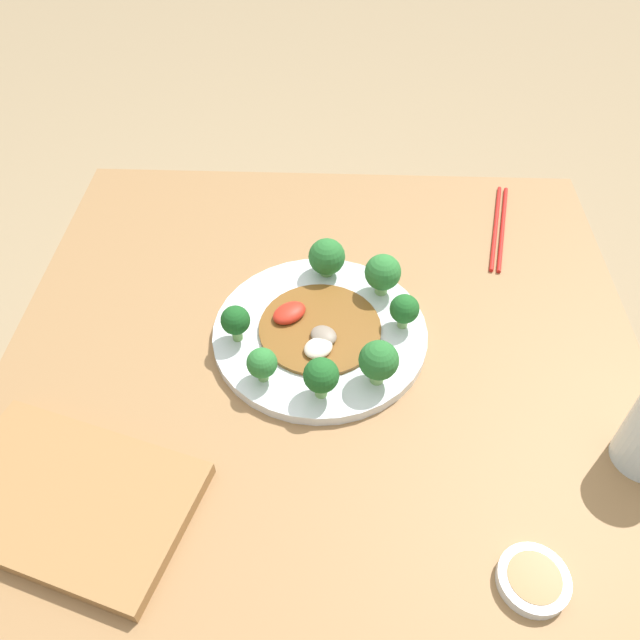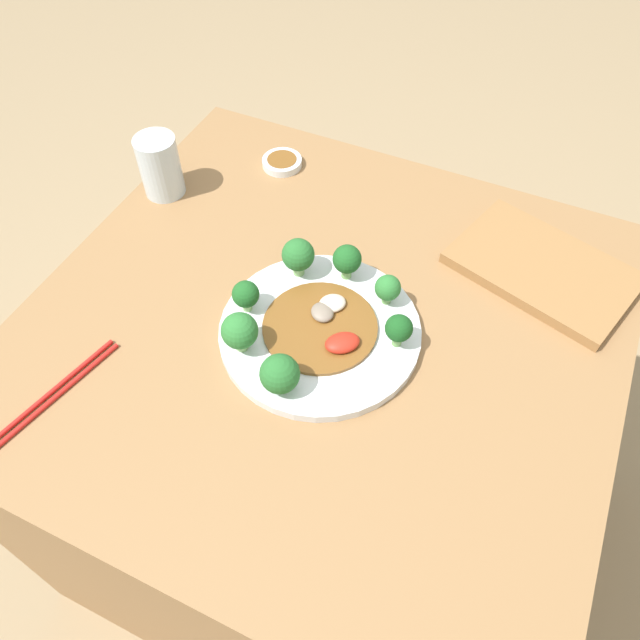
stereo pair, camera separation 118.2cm
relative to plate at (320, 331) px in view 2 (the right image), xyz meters
name	(u,v)px [view 2 (the right image)]	position (x,y,z in m)	size (l,w,h in m)	color
ground_plane	(321,505)	(0.01, -0.02, -0.76)	(8.00, 8.00, 0.00)	#9E8460
table	(322,435)	(0.01, -0.02, -0.38)	(0.92, 0.90, 0.75)	olive
plate	(320,331)	(0.00, 0.00, 0.00)	(0.31, 0.31, 0.02)	silver
broccoli_east	(246,295)	(0.12, 0.01, 0.04)	(0.04, 0.04, 0.06)	#89B76B
broccoli_southeast	(298,255)	(0.08, -0.09, 0.05)	(0.05, 0.05, 0.07)	#89B76B
broccoli_southwest	(388,288)	(-0.07, -0.09, 0.04)	(0.04, 0.04, 0.05)	#70A356
broccoli_south	(347,260)	(0.01, -0.12, 0.05)	(0.05, 0.05, 0.06)	#7AAD5B
broccoli_northeast	(240,331)	(0.09, 0.08, 0.05)	(0.06, 0.06, 0.07)	#89B76B
broccoli_west	(398,330)	(-0.12, -0.02, 0.04)	(0.04, 0.04, 0.06)	#70A356
broccoli_north	(277,373)	(0.01, 0.12, 0.04)	(0.06, 0.06, 0.06)	#70A356
stirfry_center	(324,326)	(-0.01, 0.00, 0.01)	(0.18, 0.18, 0.02)	brown
drinking_glass	(160,166)	(0.41, -0.19, 0.05)	(0.08, 0.08, 0.12)	silver
chopsticks	(52,396)	(0.31, 0.27, 0.00)	(0.07, 0.24, 0.01)	red
sauce_dish	(282,162)	(0.24, -0.35, 0.00)	(0.08, 0.08, 0.02)	silver
cutting_board	(543,269)	(-0.29, -0.28, 0.00)	(0.33, 0.26, 0.02)	olive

